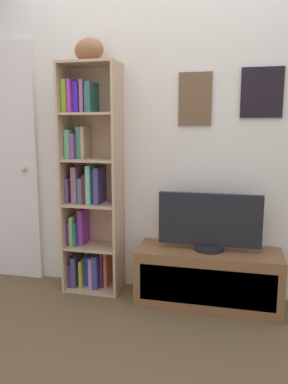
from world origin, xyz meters
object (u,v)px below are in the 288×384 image
object	(u,v)px
football	(89,50)
tv_stand	(208,277)
television	(209,222)
bookshelf	(89,187)

from	to	relation	value
football	tv_stand	distance (m)	1.94
television	tv_stand	bearing A→B (deg)	-90.00
football	television	xyz separation A→B (m)	(0.94, -0.06, -1.27)
bookshelf	television	size ratio (longest dim) A/B	2.41
bookshelf	television	xyz separation A→B (m)	(0.98, -0.09, -0.22)
football	tv_stand	world-z (taller)	football
football	television	size ratio (longest dim) A/B	0.36
bookshelf	television	world-z (taller)	bookshelf
bookshelf	television	distance (m)	1.01
tv_stand	television	size ratio (longest dim) A/B	1.42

